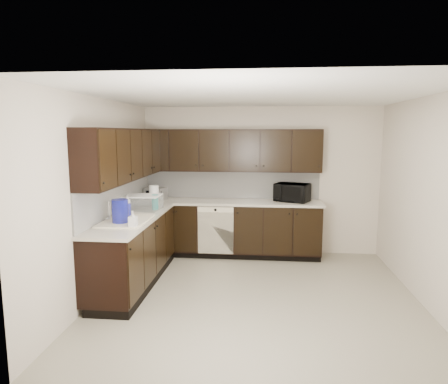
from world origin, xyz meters
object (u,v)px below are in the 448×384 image
Objects in this scene: sink at (126,226)px; microwave at (292,193)px; blue_pitcher at (120,212)px; toaster_oven at (156,194)px; storage_bin at (142,203)px.

microwave is (2.21, 1.74, 0.21)m from sink.
microwave is at bearing 59.52° from blue_pitcher.
blue_pitcher is (-2.23, -1.87, 0.01)m from microwave.
toaster_oven is at bearing -155.68° from microwave.
storage_bin is at bearing -69.18° from toaster_oven.
microwave reaches higher than storage_bin.
microwave reaches higher than sink.
microwave is at bearing 38.27° from sink.
blue_pitcher is (-0.02, -0.13, 0.21)m from sink.
storage_bin is (-2.25, -0.93, -0.05)m from microwave.
microwave is at bearing 22.48° from storage_bin.
toaster_oven is 1.07× the size of blue_pitcher.
storage_bin is 0.94m from blue_pitcher.
blue_pitcher is at bearing -88.67° from storage_bin.
sink is 2.48× the size of toaster_oven.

